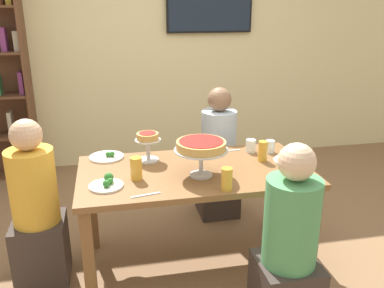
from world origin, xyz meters
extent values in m
plane|color=#846042|center=(0.00, 0.00, 0.00)|extent=(12.00, 12.00, 0.00)
cube|color=beige|center=(0.00, 2.20, 1.40)|extent=(8.00, 0.12, 2.80)
cube|color=brown|center=(0.00, 0.00, 0.72)|extent=(1.57, 0.83, 0.04)
cube|color=brown|center=(-0.73, -0.35, 0.35)|extent=(0.07, 0.07, 0.70)
cube|color=brown|center=(0.73, -0.35, 0.35)|extent=(0.07, 0.07, 0.70)
cube|color=brown|center=(-0.73, 0.35, 0.35)|extent=(0.07, 0.07, 0.70)
cube|color=brown|center=(0.73, 0.35, 0.35)|extent=(0.07, 0.07, 0.70)
cube|color=brown|center=(-1.35, 1.98, 1.10)|extent=(0.03, 0.30, 2.20)
cube|color=#B2A88E|center=(-1.58, 1.98, 0.59)|extent=(0.04, 0.13, 0.25)
cube|color=#7A3370|center=(-1.42, 1.98, 1.02)|extent=(0.04, 0.13, 0.23)
cube|color=#7A3370|center=(-1.53, 1.98, 1.46)|extent=(0.05, 0.13, 0.23)
cube|color=#B2A88E|center=(-1.41, 1.98, 1.44)|extent=(0.06, 0.13, 0.20)
cube|color=black|center=(0.61, 2.11, 1.76)|extent=(0.96, 0.05, 0.56)
cube|color=#192333|center=(0.61, 2.08, 1.76)|extent=(0.92, 0.01, 0.52)
cube|color=#382D28|center=(-1.06, 0.02, 0.23)|extent=(0.34, 0.34, 0.45)
cylinder|color=gold|center=(-1.06, 0.02, 0.70)|extent=(0.30, 0.30, 0.50)
sphere|color=tan|center=(-1.06, 0.02, 1.05)|extent=(0.20, 0.20, 0.20)
cylinder|color=#4C935B|center=(0.38, -0.73, 0.70)|extent=(0.30, 0.30, 0.50)
sphere|color=beige|center=(0.38, -0.73, 1.05)|extent=(0.20, 0.20, 0.20)
cube|color=#382D28|center=(0.36, 0.71, 0.23)|extent=(0.34, 0.34, 0.45)
cylinder|color=silver|center=(0.36, 0.71, 0.70)|extent=(0.30, 0.30, 0.50)
sphere|color=#846047|center=(0.36, 0.71, 1.05)|extent=(0.20, 0.20, 0.20)
cylinder|color=silver|center=(0.02, -0.11, 0.75)|extent=(0.15, 0.15, 0.01)
cylinder|color=silver|center=(0.02, -0.11, 0.83)|extent=(0.03, 0.03, 0.16)
cylinder|color=silver|center=(0.02, -0.11, 0.92)|extent=(0.35, 0.35, 0.01)
cylinder|color=tan|center=(0.02, -0.11, 0.95)|extent=(0.32, 0.32, 0.05)
cylinder|color=maroon|center=(0.02, -0.11, 0.98)|extent=(0.29, 0.29, 0.00)
cylinder|color=silver|center=(-0.29, 0.23, 0.75)|extent=(0.15, 0.15, 0.01)
cylinder|color=silver|center=(-0.29, 0.23, 0.82)|extent=(0.03, 0.03, 0.14)
cylinder|color=silver|center=(-0.29, 0.23, 0.90)|extent=(0.18, 0.18, 0.01)
cylinder|color=tan|center=(-0.29, 0.23, 0.92)|extent=(0.15, 0.15, 0.05)
cylinder|color=maroon|center=(-0.29, 0.23, 0.95)|extent=(0.12, 0.12, 0.00)
cylinder|color=white|center=(-0.60, -0.16, 0.75)|extent=(0.21, 0.21, 0.01)
sphere|color=#2D7028|center=(-0.58, -0.12, 0.78)|extent=(0.06, 0.06, 0.06)
sphere|color=#2D7028|center=(-0.57, -0.16, 0.77)|extent=(0.04, 0.04, 0.04)
sphere|color=#2D7028|center=(-0.59, -0.19, 0.78)|extent=(0.05, 0.05, 0.05)
cylinder|color=white|center=(0.71, 0.00, 0.75)|extent=(0.26, 0.26, 0.01)
sphere|color=#2D7028|center=(0.70, 0.02, 0.78)|extent=(0.05, 0.05, 0.05)
sphere|color=#2D7028|center=(0.71, 0.00, 0.78)|extent=(0.04, 0.04, 0.04)
sphere|color=#2D7028|center=(0.67, 0.01, 0.78)|extent=(0.05, 0.05, 0.05)
sphere|color=#2D7028|center=(0.71, -0.05, 0.77)|extent=(0.04, 0.04, 0.04)
cylinder|color=white|center=(-0.59, 0.35, 0.75)|extent=(0.25, 0.25, 0.01)
sphere|color=#2D7028|center=(-0.55, 0.32, 0.77)|extent=(0.04, 0.04, 0.04)
sphere|color=#2D7028|center=(-0.58, 0.33, 0.77)|extent=(0.04, 0.04, 0.04)
cylinder|color=gold|center=(0.12, -0.35, 0.81)|extent=(0.07, 0.07, 0.14)
cylinder|color=gold|center=(-0.40, -0.08, 0.81)|extent=(0.08, 0.08, 0.15)
cylinder|color=gold|center=(0.51, 0.06, 0.81)|extent=(0.07, 0.07, 0.15)
cylinder|color=white|center=(0.62, 0.21, 0.79)|extent=(0.07, 0.07, 0.09)
cylinder|color=white|center=(0.49, 0.25, 0.79)|extent=(0.07, 0.07, 0.10)
cube|color=silver|center=(0.33, 0.31, 0.74)|extent=(0.18, 0.02, 0.00)
cube|color=silver|center=(-0.37, -0.33, 0.74)|extent=(0.18, 0.05, 0.00)
camera|label=1|loc=(-0.55, -2.56, 1.84)|focal=38.95mm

